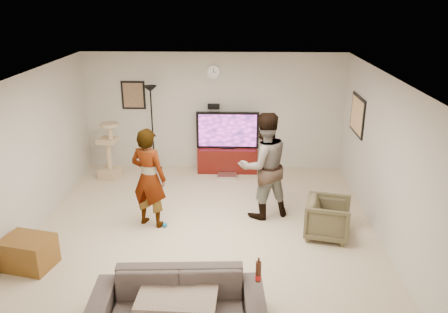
{
  "coord_description": "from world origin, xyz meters",
  "views": [
    {
      "loc": [
        0.51,
        -6.6,
        3.64
      ],
      "look_at": [
        0.3,
        0.2,
        1.16
      ],
      "focal_mm": 36.21,
      "sensor_mm": 36.0,
      "label": 1
    }
  ],
  "objects_px": {
    "cat_tree": "(109,150)",
    "person_right": "(264,166)",
    "tv": "(228,130)",
    "side_table": "(28,252)",
    "sofa": "(178,301)",
    "tv_stand": "(227,159)",
    "person_left": "(149,178)",
    "armchair": "(328,218)",
    "floor_lamp": "(152,129)",
    "beer_bottle": "(258,272)"
  },
  "relations": [
    {
      "from": "cat_tree",
      "to": "person_right",
      "type": "distance_m",
      "value": 3.48
    },
    {
      "from": "tv",
      "to": "side_table",
      "type": "xyz_separation_m",
      "value": [
        -2.7,
        -3.73,
        -0.69
      ]
    },
    {
      "from": "sofa",
      "to": "tv_stand",
      "type": "bearing_deg",
      "value": 81.56
    },
    {
      "from": "person_left",
      "to": "side_table",
      "type": "bearing_deg",
      "value": 62.12
    },
    {
      "from": "side_table",
      "to": "tv_stand",
      "type": "bearing_deg",
      "value": 54.09
    },
    {
      "from": "sofa",
      "to": "armchair",
      "type": "relative_size",
      "value": 2.89
    },
    {
      "from": "tv_stand",
      "to": "sofa",
      "type": "relative_size",
      "value": 0.64
    },
    {
      "from": "person_left",
      "to": "armchair",
      "type": "relative_size",
      "value": 2.42
    },
    {
      "from": "floor_lamp",
      "to": "person_left",
      "type": "height_order",
      "value": "floor_lamp"
    },
    {
      "from": "floor_lamp",
      "to": "person_left",
      "type": "relative_size",
      "value": 1.1
    },
    {
      "from": "cat_tree",
      "to": "person_right",
      "type": "height_order",
      "value": "person_right"
    },
    {
      "from": "armchair",
      "to": "sofa",
      "type": "bearing_deg",
      "value": 147.64
    },
    {
      "from": "tv",
      "to": "armchair",
      "type": "relative_size",
      "value": 1.91
    },
    {
      "from": "tv_stand",
      "to": "side_table",
      "type": "distance_m",
      "value": 4.6
    },
    {
      "from": "tv",
      "to": "side_table",
      "type": "distance_m",
      "value": 4.65
    },
    {
      "from": "floor_lamp",
      "to": "side_table",
      "type": "height_order",
      "value": "floor_lamp"
    },
    {
      "from": "person_right",
      "to": "sofa",
      "type": "relative_size",
      "value": 0.92
    },
    {
      "from": "person_right",
      "to": "side_table",
      "type": "bearing_deg",
      "value": 4.16
    },
    {
      "from": "armchair",
      "to": "person_left",
      "type": "bearing_deg",
      "value": 97.2
    },
    {
      "from": "armchair",
      "to": "tv_stand",
      "type": "bearing_deg",
      "value": 44.13
    },
    {
      "from": "cat_tree",
      "to": "beer_bottle",
      "type": "height_order",
      "value": "cat_tree"
    },
    {
      "from": "tv",
      "to": "side_table",
      "type": "bearing_deg",
      "value": -125.91
    },
    {
      "from": "cat_tree",
      "to": "tv_stand",
      "type": "bearing_deg",
      "value": 10.93
    },
    {
      "from": "person_left",
      "to": "person_right",
      "type": "xyz_separation_m",
      "value": [
        1.86,
        0.38,
        0.09
      ]
    },
    {
      "from": "person_left",
      "to": "person_right",
      "type": "distance_m",
      "value": 1.9
    },
    {
      "from": "person_left",
      "to": "floor_lamp",
      "type": "bearing_deg",
      "value": -59.91
    },
    {
      "from": "cat_tree",
      "to": "sofa",
      "type": "xyz_separation_m",
      "value": [
        1.97,
        -4.33,
        -0.31
      ]
    },
    {
      "from": "side_table",
      "to": "person_right",
      "type": "bearing_deg",
      "value": 26.52
    },
    {
      "from": "tv_stand",
      "to": "beer_bottle",
      "type": "distance_m",
      "value": 4.84
    },
    {
      "from": "floor_lamp",
      "to": "beer_bottle",
      "type": "distance_m",
      "value": 5.26
    },
    {
      "from": "person_right",
      "to": "armchair",
      "type": "bearing_deg",
      "value": 122.92
    },
    {
      "from": "cat_tree",
      "to": "sofa",
      "type": "distance_m",
      "value": 4.76
    },
    {
      "from": "floor_lamp",
      "to": "side_table",
      "type": "xyz_separation_m",
      "value": [
        -1.1,
        -3.77,
        -0.69
      ]
    },
    {
      "from": "person_left",
      "to": "armchair",
      "type": "xyz_separation_m",
      "value": [
        2.85,
        -0.3,
        -0.52
      ]
    },
    {
      "from": "floor_lamp",
      "to": "beer_bottle",
      "type": "xyz_separation_m",
      "value": [
        2.06,
        -4.84,
        -0.21
      ]
    },
    {
      "from": "person_right",
      "to": "sofa",
      "type": "height_order",
      "value": "person_right"
    },
    {
      "from": "cat_tree",
      "to": "side_table",
      "type": "distance_m",
      "value": 3.29
    },
    {
      "from": "person_right",
      "to": "floor_lamp",
      "type": "bearing_deg",
      "value": -65.39
    },
    {
      "from": "tv_stand",
      "to": "person_left",
      "type": "xyz_separation_m",
      "value": [
        -1.21,
        -2.44,
        0.57
      ]
    },
    {
      "from": "tv_stand",
      "to": "tv",
      "type": "xyz_separation_m",
      "value": [
        0.0,
        0.0,
        0.65
      ]
    },
    {
      "from": "person_right",
      "to": "cat_tree",
      "type": "bearing_deg",
      "value": -49.63
    },
    {
      "from": "person_right",
      "to": "side_table",
      "type": "relative_size",
      "value": 2.74
    },
    {
      "from": "tv",
      "to": "beer_bottle",
      "type": "xyz_separation_m",
      "value": [
        0.46,
        -4.8,
        -0.21
      ]
    },
    {
      "from": "sofa",
      "to": "floor_lamp",
      "type": "bearing_deg",
      "value": 100.26
    },
    {
      "from": "tv",
      "to": "floor_lamp",
      "type": "relative_size",
      "value": 0.72
    },
    {
      "from": "tv_stand",
      "to": "cat_tree",
      "type": "height_order",
      "value": "cat_tree"
    },
    {
      "from": "tv",
      "to": "sofa",
      "type": "relative_size",
      "value": 0.66
    },
    {
      "from": "person_right",
      "to": "tv",
      "type": "bearing_deg",
      "value": -94.75
    },
    {
      "from": "side_table",
      "to": "cat_tree",
      "type": "bearing_deg",
      "value": 85.21
    },
    {
      "from": "person_right",
      "to": "side_table",
      "type": "xyz_separation_m",
      "value": [
        -3.35,
        -1.67,
        -0.69
      ]
    }
  ]
}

